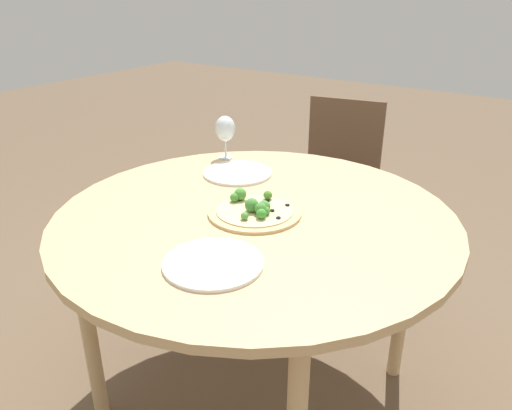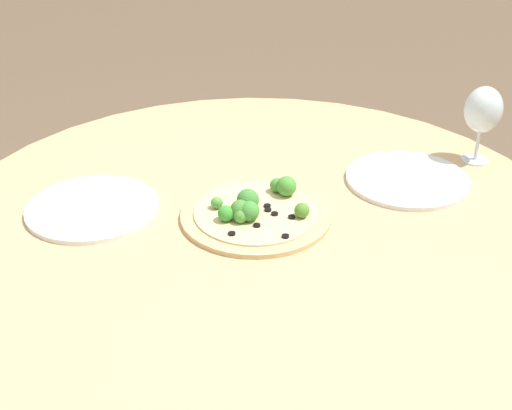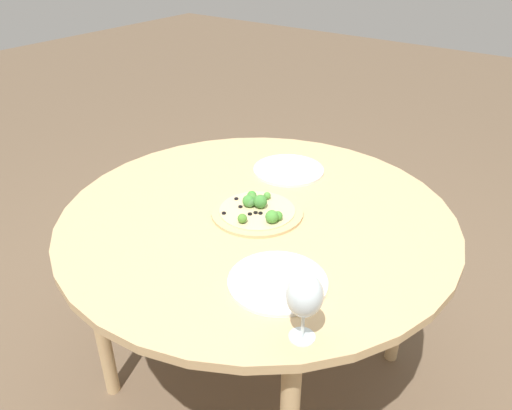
{
  "view_description": "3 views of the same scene",
  "coord_description": "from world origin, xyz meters",
  "px_view_note": "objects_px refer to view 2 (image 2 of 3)",
  "views": [
    {
      "loc": [
        0.8,
        -1.17,
        1.41
      ],
      "look_at": [
        0.0,
        0.0,
        0.77
      ],
      "focal_mm": 35.0,
      "sensor_mm": 36.0,
      "label": 1
    },
    {
      "loc": [
        1.12,
        0.42,
        1.46
      ],
      "look_at": [
        0.0,
        0.0,
        0.77
      ],
      "focal_mm": 50.0,
      "sensor_mm": 36.0,
      "label": 2
    },
    {
      "loc": [
        -0.81,
        1.1,
        1.57
      ],
      "look_at": [
        0.0,
        0.0,
        0.77
      ],
      "focal_mm": 35.0,
      "sensor_mm": 36.0,
      "label": 3
    }
  ],
  "objects_px": {
    "pizza": "(256,212)",
    "plate_far": "(407,179)",
    "wine_glass": "(483,111)",
    "plate_near": "(92,208)"
  },
  "relations": [
    {
      "from": "pizza",
      "to": "wine_glass",
      "type": "distance_m",
      "value": 0.57
    },
    {
      "from": "pizza",
      "to": "plate_far",
      "type": "xyz_separation_m",
      "value": [
        -0.25,
        0.25,
        -0.01
      ]
    },
    {
      "from": "pizza",
      "to": "plate_far",
      "type": "distance_m",
      "value": 0.36
    },
    {
      "from": "wine_glass",
      "to": "plate_far",
      "type": "height_order",
      "value": "wine_glass"
    },
    {
      "from": "plate_near",
      "to": "plate_far",
      "type": "bearing_deg",
      "value": 120.88
    },
    {
      "from": "pizza",
      "to": "plate_far",
      "type": "relative_size",
      "value": 1.13
    },
    {
      "from": "plate_near",
      "to": "plate_far",
      "type": "height_order",
      "value": "same"
    },
    {
      "from": "wine_glass",
      "to": "pizza",
      "type": "bearing_deg",
      "value": -42.77
    },
    {
      "from": "plate_near",
      "to": "plate_far",
      "type": "xyz_separation_m",
      "value": [
        -0.34,
        0.57,
        0.0
      ]
    },
    {
      "from": "wine_glass",
      "to": "plate_near",
      "type": "distance_m",
      "value": 0.86
    }
  ]
}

